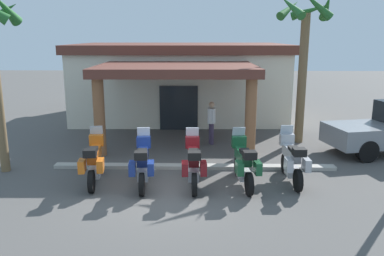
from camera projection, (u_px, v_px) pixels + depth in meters
The scene contains 10 objects.
ground_plane at pixel (164, 192), 11.39m from camera, with size 80.00×80.00×0.00m, color #514F4C.
motel_building at pixel (181, 80), 21.61m from camera, with size 11.31×11.75×3.96m.
motorcycle_orange at pixel (94, 161), 11.92m from camera, with size 0.79×2.21×1.61m.
motorcycle_blue at pixel (143, 164), 11.71m from camera, with size 0.74×2.21×1.61m.
motorcycle_maroon at pixel (193, 164), 11.70m from camera, with size 0.72×2.21×1.61m.
motorcycle_green at pixel (244, 163), 11.73m from camera, with size 0.75×2.21×1.61m.
motorcycle_silver at pixel (292, 160), 12.01m from camera, with size 0.71×2.21×1.61m.
pedestrian at pixel (211, 120), 16.19m from camera, with size 0.32×0.50×1.78m.
palm_tree_near_portico at pixel (305, 38), 15.76m from camera, with size 2.30×2.27×6.14m.
curb_strip at pixel (194, 167), 13.40m from camera, with size 9.51×0.36×0.12m, color #ADA89E.
Camera 1 is at (1.05, -10.64, 4.41)m, focal length 36.94 mm.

